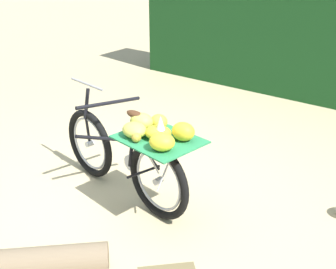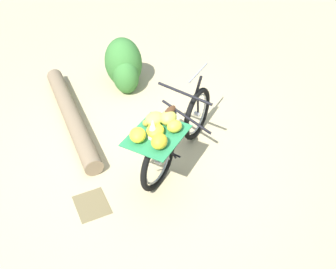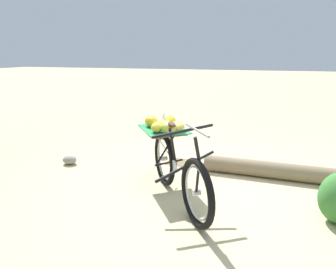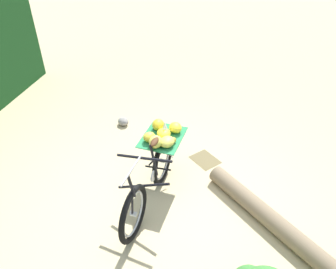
{
  "view_description": "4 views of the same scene",
  "coord_description": "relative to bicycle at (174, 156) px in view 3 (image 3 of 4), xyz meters",
  "views": [
    {
      "loc": [
        -0.01,
        3.4,
        2.28
      ],
      "look_at": [
        -0.48,
        0.16,
        0.79
      ],
      "focal_mm": 45.48,
      "sensor_mm": 36.0,
      "label": 1
    },
    {
      "loc": [
        -3.41,
        1.51,
        3.5
      ],
      "look_at": [
        -0.4,
        0.07,
        0.74
      ],
      "focal_mm": 41.99,
      "sensor_mm": 36.0,
      "label": 2
    },
    {
      "loc": [
        0.71,
        -3.28,
        1.73
      ],
      "look_at": [
        -0.31,
        0.1,
        0.73
      ],
      "focal_mm": 30.57,
      "sensor_mm": 36.0,
      "label": 3
    },
    {
      "loc": [
        2.54,
        -1.8,
        3.29
      ],
      "look_at": [
        -0.25,
        0.19,
        0.9
      ],
      "focal_mm": 33.54,
      "sensor_mm": 36.0,
      "label": 4
    }
  ],
  "objects": [
    {
      "name": "ground_plane",
      "position": [
        0.17,
        0.1,
        -0.53
      ],
      "size": [
        60.0,
        60.0,
        0.0
      ],
      "primitive_type": "plane",
      "color": "#C6B284"
    },
    {
      "name": "bicycle",
      "position": [
        0.0,
        0.0,
        0.0
      ],
      "size": [
        1.29,
        1.62,
        1.03
      ],
      "rotation": [
        0.0,
        0.0,
        -0.95
      ],
      "color": "black",
      "rests_on": "ground_plane"
    },
    {
      "name": "fallen_log",
      "position": [
        1.44,
        0.91,
        -0.41
      ],
      "size": [
        2.39,
        0.3,
        0.24
      ],
      "primitive_type": "cylinder",
      "rotation": [
        0.0,
        1.57,
        -0.03
      ],
      "color": "#7F6B51",
      "rests_on": "ground_plane"
    },
    {
      "name": "path_stone",
      "position": [
        -1.91,
        0.54,
        -0.46
      ],
      "size": [
        0.23,
        0.19,
        0.14
      ],
      "primitive_type": "ellipsoid",
      "color": "gray",
      "rests_on": "ground_plane"
    },
    {
      "name": "leaf_litter_patch",
      "position": [
        -0.19,
        1.12,
        -0.53
      ],
      "size": [
        0.44,
        0.36,
        0.01
      ],
      "primitive_type": "cube",
      "color": "olive",
      "rests_on": "ground_plane"
    }
  ]
}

